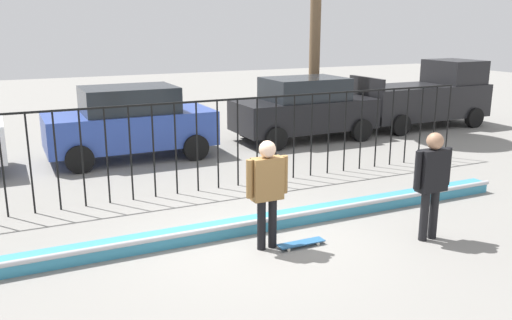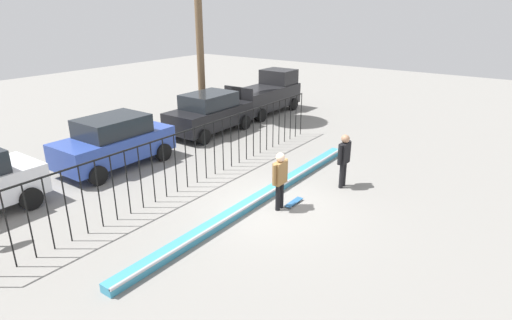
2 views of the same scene
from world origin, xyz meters
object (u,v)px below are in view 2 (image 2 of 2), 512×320
object	(u,v)px
parked_car_black	(209,113)
skateboard	(294,202)
pickup_truck	(266,94)
skateboarder	(280,176)
camera_operator	(344,156)
parked_car_blue	(114,142)

from	to	relation	value
parked_car_black	skateboard	bearing A→B (deg)	-118.43
parked_car_black	pickup_truck	bearing A→B (deg)	3.97
skateboarder	pickup_truck	size ratio (longest dim) A/B	0.37
pickup_truck	camera_operator	bearing A→B (deg)	-134.64
skateboard	parked_car_blue	bearing A→B (deg)	112.44
skateboard	parked_car_black	world-z (taller)	parked_car_black
skateboarder	pickup_truck	bearing A→B (deg)	69.48
parked_car_black	pickup_truck	xyz separation A→B (m)	(4.93, 0.16, 0.06)
camera_operator	pickup_truck	bearing A→B (deg)	-67.13
skateboarder	skateboard	world-z (taller)	skateboarder
camera_operator	parked_car_black	xyz separation A→B (m)	(2.14, 7.74, -0.11)
parked_car_blue	parked_car_black	xyz separation A→B (m)	(5.32, 0.06, 0.00)
skateboard	pickup_truck	world-z (taller)	pickup_truck
parked_car_blue	parked_car_black	size ratio (longest dim) A/B	1.00
parked_car_blue	parked_car_black	world-z (taller)	same
skateboard	camera_operator	bearing A→B (deg)	-3.70
parked_car_blue	pickup_truck	world-z (taller)	pickup_truck
parked_car_blue	pickup_truck	distance (m)	10.25
skateboard	camera_operator	xyz separation A→B (m)	(2.06, -0.63, 1.03)
skateboard	parked_car_black	xyz separation A→B (m)	(4.20, 7.10, 0.91)
camera_operator	parked_car_black	world-z (taller)	parked_car_black
skateboarder	skateboard	bearing A→B (deg)	13.76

